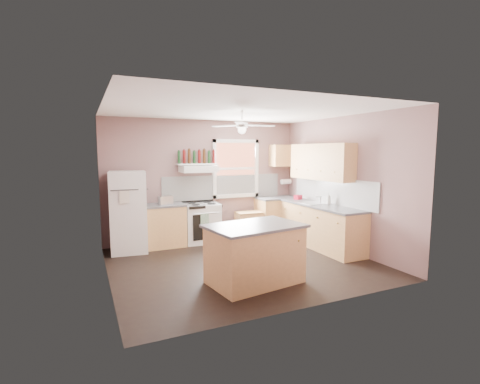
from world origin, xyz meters
name	(u,v)px	position (x,y,z in m)	size (l,w,h in m)	color
floor	(242,263)	(0.00, 0.00, 0.00)	(4.50, 4.50, 0.00)	black
ceiling	(242,110)	(0.00, 0.00, 2.70)	(4.50, 4.50, 0.00)	white
wall_back	(205,180)	(0.00, 2.02, 1.35)	(4.50, 0.05, 2.70)	#7E5D5B
wall_right	(343,184)	(2.27, 0.00, 1.35)	(0.05, 4.00, 2.70)	#7E5D5B
wall_left	(104,195)	(-2.27, 0.00, 1.35)	(0.05, 4.00, 2.70)	#7E5D5B
backsplash_back	(224,187)	(0.45, 1.99, 1.18)	(2.90, 0.03, 0.55)	white
backsplash_right	(332,191)	(2.23, 0.30, 1.18)	(0.03, 2.60, 0.55)	white
window_view	(235,169)	(0.75, 1.98, 1.60)	(1.00, 0.02, 1.20)	brown
window_frame	(236,169)	(0.75, 1.96, 1.60)	(1.16, 0.07, 1.36)	white
refrigerator	(128,212)	(-1.75, 1.59, 0.81)	(0.68, 0.66, 1.61)	white
base_cabinet_left	(162,226)	(-1.06, 1.70, 0.43)	(0.90, 0.60, 0.86)	tan
counter_left	(162,205)	(-1.06, 1.70, 0.88)	(0.92, 0.62, 0.04)	#49494C
toaster	(166,200)	(-1.00, 1.63, 0.99)	(0.28, 0.16, 0.18)	silver
stove	(202,223)	(-0.19, 1.70, 0.43)	(0.74, 0.64, 0.86)	white
range_hood	(199,169)	(-0.23, 1.75, 1.62)	(0.78, 0.50, 0.14)	white
bottle_shelf	(197,164)	(-0.23, 1.87, 1.72)	(0.90, 0.26, 0.03)	white
cart	(249,225)	(0.95, 1.66, 0.29)	(0.59, 0.39, 0.59)	tan
base_cabinet_corner	(278,216)	(1.75, 1.70, 0.43)	(1.00, 0.60, 0.86)	tan
base_cabinet_right	(320,227)	(1.95, 0.30, 0.43)	(0.60, 2.20, 0.86)	tan
counter_corner	(278,198)	(1.75, 1.70, 0.88)	(1.02, 0.62, 0.04)	#49494C
counter_right	(320,205)	(1.94, 0.30, 0.88)	(0.62, 2.22, 0.04)	#49494C
sink	(314,203)	(1.94, 0.50, 0.90)	(0.55, 0.45, 0.03)	silver
faucet	(321,200)	(2.10, 0.50, 0.97)	(0.03, 0.03, 0.14)	silver
upper_cabinet_right	(321,162)	(2.08, 0.50, 1.78)	(0.33, 1.80, 0.76)	tan
upper_cabinet_corner	(283,156)	(1.95, 1.83, 1.90)	(0.60, 0.33, 0.52)	tan
paper_towel	(286,182)	(2.07, 1.86, 1.25)	(0.12, 0.12, 0.26)	white
island	(255,255)	(-0.22, -0.94, 0.43)	(1.33, 0.84, 0.86)	tan
island_top	(255,226)	(-0.22, -0.94, 0.88)	(1.41, 0.92, 0.04)	#49494C
ceiling_fan_hub	(242,125)	(0.00, 0.00, 2.45)	(0.20, 0.20, 0.08)	white
soap_bottle	(329,199)	(2.10, 0.23, 1.02)	(0.09, 0.09, 0.23)	silver
red_caddy	(298,197)	(1.97, 1.16, 0.95)	(0.18, 0.12, 0.10)	#B50F28
wine_bottles	(197,157)	(-0.23, 1.87, 1.88)	(0.86, 0.06, 0.31)	#143819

